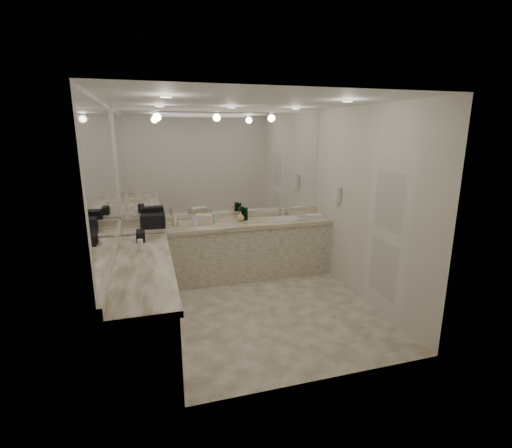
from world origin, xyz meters
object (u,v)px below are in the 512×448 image
object	(u,v)px
black_toiletry_bag	(153,221)
hand_towel	(315,216)
cream_cosmetic_case	(204,219)
soap_bottle_b	(195,220)
soap_bottle_c	(241,216)
sink	(287,219)
soap_bottle_a	(174,219)
wall_phone	(337,194)

from	to	relation	value
black_toiletry_bag	hand_towel	xyz separation A→B (m)	(2.55, -0.03, -0.08)
cream_cosmetic_case	soap_bottle_b	size ratio (longest dim) A/B	1.54
black_toiletry_bag	soap_bottle_c	bearing A→B (deg)	1.47
sink	hand_towel	distance (m)	0.48
hand_towel	soap_bottle_b	xyz separation A→B (m)	(-1.96, -0.01, 0.06)
black_toiletry_bag	soap_bottle_a	size ratio (longest dim) A/B	1.67
cream_cosmetic_case	soap_bottle_b	distance (m)	0.15
soap_bottle_a	soap_bottle_b	size ratio (longest dim) A/B	1.24
wall_phone	soap_bottle_c	world-z (taller)	wall_phone
soap_bottle_b	soap_bottle_c	bearing A→B (deg)	6.24
sink	cream_cosmetic_case	xyz separation A→B (m)	(-1.34, 0.01, 0.08)
hand_towel	soap_bottle_a	xyz separation A→B (m)	(-2.25, 0.05, 0.08)
soap_bottle_a	black_toiletry_bag	bearing A→B (deg)	-176.18
black_toiletry_bag	soap_bottle_c	world-z (taller)	black_toiletry_bag
hand_towel	soap_bottle_c	bearing A→B (deg)	176.98
hand_towel	soap_bottle_c	size ratio (longest dim) A/B	1.73
soap_bottle_c	sink	bearing A→B (deg)	-3.24
soap_bottle_c	cream_cosmetic_case	bearing A→B (deg)	-176.59
black_toiletry_bag	soap_bottle_a	distance (m)	0.31
hand_towel	soap_bottle_a	bearing A→B (deg)	178.68
sink	hand_towel	xyz separation A→B (m)	(0.48, -0.02, 0.03)
soap_bottle_b	soap_bottle_c	xyz separation A→B (m)	(0.72, 0.08, -0.01)
wall_phone	soap_bottle_c	distance (m)	1.52
wall_phone	soap_bottle_a	xyz separation A→B (m)	(-2.38, 0.53, -0.35)
cream_cosmetic_case	soap_bottle_c	bearing A→B (deg)	24.83
sink	wall_phone	xyz separation A→B (m)	(0.61, -0.50, 0.46)
wall_phone	soap_bottle_b	world-z (taller)	wall_phone
black_toiletry_bag	hand_towel	world-z (taller)	black_toiletry_bag
sink	soap_bottle_b	bearing A→B (deg)	-178.62
wall_phone	hand_towel	world-z (taller)	wall_phone
wall_phone	soap_bottle_a	size ratio (longest dim) A/B	1.17
hand_towel	soap_bottle_c	xyz separation A→B (m)	(-1.24, 0.07, 0.05)
soap_bottle_c	black_toiletry_bag	bearing A→B (deg)	-178.53
cream_cosmetic_case	soap_bottle_c	world-z (taller)	soap_bottle_c
cream_cosmetic_case	soap_bottle_a	world-z (taller)	soap_bottle_a
black_toiletry_bag	cream_cosmetic_case	size ratio (longest dim) A/B	1.34
hand_towel	soap_bottle_b	bearing A→B (deg)	-179.60
hand_towel	soap_bottle_a	world-z (taller)	soap_bottle_a
sink	soap_bottle_c	bearing A→B (deg)	176.76
sink	soap_bottle_b	size ratio (longest dim) A/B	2.67
hand_towel	soap_bottle_b	size ratio (longest dim) A/B	1.57
hand_towel	wall_phone	bearing A→B (deg)	-74.92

